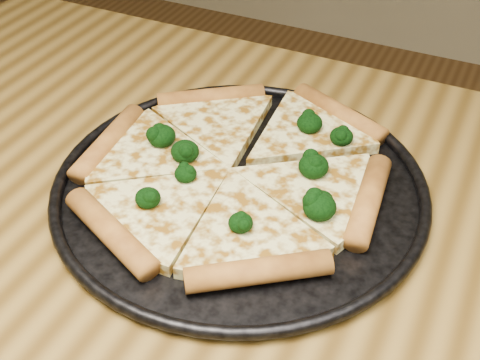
% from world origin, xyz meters
% --- Properties ---
extents(dining_table, '(1.20, 0.90, 0.75)m').
position_xyz_m(dining_table, '(0.00, 0.00, 0.66)').
color(dining_table, brown).
rests_on(dining_table, ground).
extents(pizza_pan, '(0.39, 0.39, 0.02)m').
position_xyz_m(pizza_pan, '(-0.04, 0.14, 0.76)').
color(pizza_pan, black).
rests_on(pizza_pan, dining_table).
extents(pizza, '(0.33, 0.36, 0.03)m').
position_xyz_m(pizza, '(-0.06, 0.15, 0.77)').
color(pizza, '#EEE691').
rests_on(pizza, pizza_pan).
extents(broccoli_florets, '(0.23, 0.21, 0.02)m').
position_xyz_m(broccoli_florets, '(-0.03, 0.15, 0.78)').
color(broccoli_florets, black).
rests_on(broccoli_florets, pizza).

